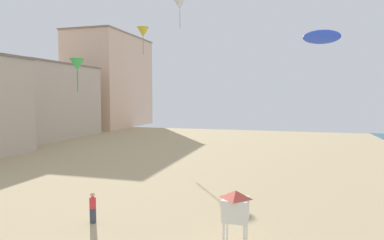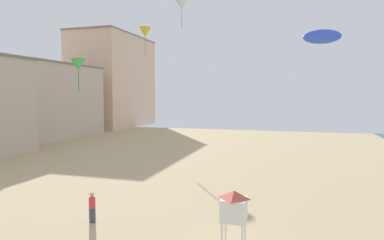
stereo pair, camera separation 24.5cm
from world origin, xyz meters
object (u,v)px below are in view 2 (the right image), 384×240
Objects in this scene: kite_flyer at (92,206)px; kite_white_delta at (182,4)px; kite_green_delta at (78,65)px; lifeguard_stand at (234,206)px; kite_yellow_delta_2 at (145,32)px; kite_blue_parafoil_2 at (322,37)px.

kite_white_delta is at bearing -62.53° from kite_flyer.
kite_green_delta reaches higher than kite_flyer.
kite_green_delta is (-6.21, 7.79, 8.30)m from kite_flyer.
kite_white_delta is (-10.44, 23.96, 15.81)m from lifeguard_stand.
lifeguard_stand is 30.54m from kite_white_delta.
kite_yellow_delta_2 reaches higher than kite_flyer.
kite_yellow_delta_2 is (-10.67, 30.23, 15.14)m from kite_flyer.
kite_flyer is 0.42× the size of kite_yellow_delta_2.
kite_white_delta is at bearing 77.45° from kite_green_delta.
kite_white_delta is 10.63m from kite_yellow_delta_2.
lifeguard_stand is at bearing -66.46° from kite_white_delta.
kite_yellow_delta_2 is at bearing 132.99° from kite_blue_parafoil_2.
kite_green_delta is at bearing 138.38° from lifeguard_stand.
lifeguard_stand is at bearing -31.20° from kite_green_delta.
kite_flyer is 35.45m from kite_yellow_delta_2.
kite_blue_parafoil_2 is at bearing 49.32° from lifeguard_stand.
lifeguard_stand is 17.85m from kite_green_delta.
kite_white_delta reaches higher than lifeguard_stand.
kite_flyer is at bearing -151.95° from kite_blue_parafoil_2.
kite_green_delta is (-3.46, -15.54, -8.42)m from kite_white_delta.
lifeguard_stand is at bearing -163.95° from kite_flyer.
kite_blue_parafoil_2 is at bearing -47.01° from kite_yellow_delta_2.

